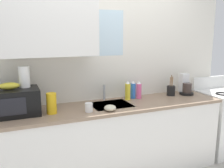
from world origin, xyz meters
The scene contains 15 objects.
kitchen_wall_assembly centered at (-0.15, 0.31, 1.36)m, with size 3.52×0.42×2.50m.
counter_unit centered at (0.00, 0.00, 0.46)m, with size 2.75×0.63×0.90m.
sink_faucet centered at (-0.01, 0.24, 1.00)m, with size 0.03×0.03×0.20m, color #B2B5BA.
stove_range centered at (1.72, 0.00, 0.46)m, with size 0.60×0.60×1.08m.
microwave centered at (-1.04, 0.05, 1.04)m, with size 0.46×0.35×0.27m.
banana_bunch centered at (-1.09, 0.05, 1.20)m, with size 0.20×0.11×0.07m, color gold.
paper_towel_roll centered at (-0.94, 0.10, 1.28)m, with size 0.11×0.11×0.22m, color white.
coffee_maker centered at (1.14, 0.11, 1.00)m, with size 0.19×0.21×0.28m.
dish_soap_bottle_yellow centered at (0.27, 0.14, 1.01)m, with size 0.07×0.07×0.24m.
dish_soap_bottle_blue centered at (0.37, 0.19, 1.01)m, with size 0.07×0.07×0.23m.
dish_soap_bottle_pink centered at (0.44, 0.15, 1.01)m, with size 0.07×0.07×0.23m.
cereal_canister centered at (-0.70, -0.05, 1.01)m, with size 0.10×0.10×0.22m, color gold.
mug_white centered at (-0.33, -0.14, 0.95)m, with size 0.08×0.08×0.10m, color white.
utensil_crock centered at (0.91, 0.12, 0.97)m, with size 0.11×0.11×0.28m.
small_bowl centered at (-0.11, -0.20, 0.93)m, with size 0.13×0.13×0.07m, color beige.
Camera 1 is at (-1.07, -2.56, 1.71)m, focal length 39.56 mm.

